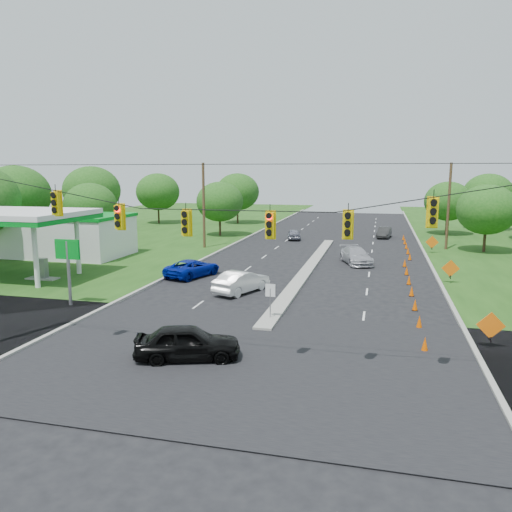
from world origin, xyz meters
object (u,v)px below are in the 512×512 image
(blue_pickup, at_px, (193,268))
(gas_station, at_px, (55,232))
(white_sedan, at_px, (242,282))
(black_sedan, at_px, (188,342))

(blue_pickup, bearing_deg, gas_station, 2.89)
(white_sedan, distance_m, blue_pickup, 6.51)
(black_sedan, xyz_separation_m, white_sedan, (-1.01, 12.35, -0.03))
(white_sedan, xyz_separation_m, blue_pickup, (-5.10, 4.05, -0.07))
(white_sedan, relative_size, blue_pickup, 0.93)
(blue_pickup, bearing_deg, black_sedan, 129.41)
(white_sedan, bearing_deg, blue_pickup, -16.64)
(black_sedan, distance_m, white_sedan, 12.39)
(gas_station, relative_size, white_sedan, 4.32)
(gas_station, height_order, blue_pickup, gas_station)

